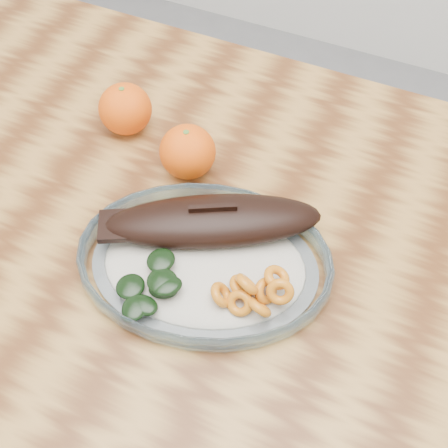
# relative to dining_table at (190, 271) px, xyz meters

# --- Properties ---
(ground) EXTENTS (3.00, 3.00, 0.00)m
(ground) POSITION_rel_dining_table_xyz_m (0.00, 0.00, -0.65)
(ground) COLOR slate
(ground) RESTS_ON ground
(dining_table) EXTENTS (1.20, 0.80, 0.75)m
(dining_table) POSITION_rel_dining_table_xyz_m (0.00, 0.00, 0.00)
(dining_table) COLOR #593015
(dining_table) RESTS_ON ground
(plated_meal) EXTENTS (0.70, 0.70, 0.08)m
(plated_meal) POSITION_rel_dining_table_xyz_m (0.05, -0.04, 0.12)
(plated_meal) COLOR white
(plated_meal) RESTS_ON dining_table
(orange_left) EXTENTS (0.08, 0.08, 0.08)m
(orange_left) POSITION_rel_dining_table_xyz_m (-0.17, 0.14, 0.14)
(orange_left) COLOR #F64805
(orange_left) RESTS_ON dining_table
(orange_right) EXTENTS (0.08, 0.08, 0.08)m
(orange_right) POSITION_rel_dining_table_xyz_m (-0.04, 0.10, 0.14)
(orange_right) COLOR #F64805
(orange_right) RESTS_ON dining_table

